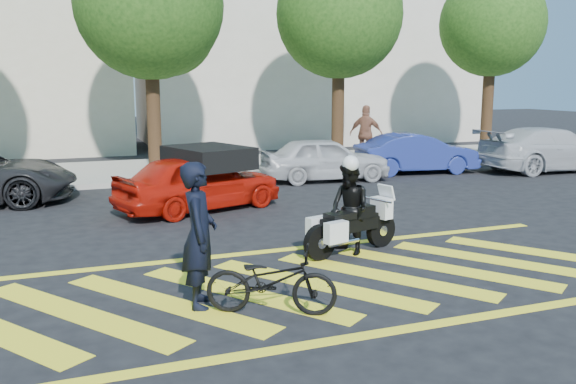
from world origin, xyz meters
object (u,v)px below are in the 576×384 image
object	(u,v)px
police_motorcycle	(350,226)
parked_far_right	(550,149)
bicycle	(271,281)
parked_right	(416,153)
officer_moto	(350,209)
parked_mid_right	(325,159)
red_convertible	(199,182)
officer_bike	(199,235)

from	to	relation	value
police_motorcycle	parked_far_right	distance (m)	12.43
bicycle	parked_right	world-z (taller)	parked_right
police_motorcycle	officer_moto	size ratio (longest dim) A/B	1.26
bicycle	parked_mid_right	xyz separation A→B (m)	(4.98, 9.46, 0.22)
red_convertible	parked_mid_right	world-z (taller)	red_convertible
bicycle	officer_moto	bearing A→B (deg)	-18.71
bicycle	parked_far_right	xyz separation A→B (m)	(12.77, 8.66, 0.28)
parked_mid_right	police_motorcycle	bearing A→B (deg)	164.93
police_motorcycle	red_convertible	world-z (taller)	red_convertible
parked_mid_right	red_convertible	bearing A→B (deg)	128.65
red_convertible	parked_far_right	size ratio (longest dim) A/B	0.78
officer_bike	parked_right	size ratio (longest dim) A/B	0.49
officer_bike	red_convertible	size ratio (longest dim) A/B	0.49
police_motorcycle	parked_far_right	xyz separation A→B (m)	(10.59, 6.51, 0.24)
officer_moto	red_convertible	size ratio (longest dim) A/B	0.40
red_convertible	bicycle	bearing A→B (deg)	156.13
officer_bike	police_motorcycle	size ratio (longest dim) A/B	0.97
parked_mid_right	parked_right	distance (m)	3.41
parked_right	bicycle	bearing A→B (deg)	146.61
police_motorcycle	parked_far_right	size ratio (longest dim) A/B	0.40
red_convertible	parked_far_right	distance (m)	12.40
red_convertible	parked_far_right	xyz separation A→B (m)	(12.23, 2.05, 0.06)
red_convertible	parked_right	world-z (taller)	red_convertible
officer_bike	police_motorcycle	distance (m)	3.38
parked_mid_right	officer_bike	bearing A→B (deg)	152.80
red_convertible	parked_right	xyz separation A→B (m)	(7.83, 3.21, -0.02)
officer_bike	bicycle	size ratio (longest dim) A/B	1.15
officer_bike	parked_far_right	distance (m)	15.76
police_motorcycle	parked_mid_right	distance (m)	7.83
bicycle	red_convertible	distance (m)	6.63
officer_bike	parked_far_right	world-z (taller)	officer_bike
red_convertible	parked_right	size ratio (longest dim) A/B	1.00
officer_bike	officer_moto	distance (m)	3.34
officer_bike	officer_moto	size ratio (longest dim) A/B	1.22
bicycle	red_convertible	bearing A→B (deg)	21.79
parked_mid_right	parked_far_right	size ratio (longest dim) A/B	0.77
bicycle	parked_mid_right	size ratio (longest dim) A/B	0.43
officer_bike	parked_far_right	xyz separation A→B (m)	(13.55, 8.05, -0.24)
bicycle	parked_right	distance (m)	12.90
police_motorcycle	red_convertible	distance (m)	4.75
parked_right	parked_far_right	distance (m)	4.55
officer_bike	parked_right	bearing A→B (deg)	-28.10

